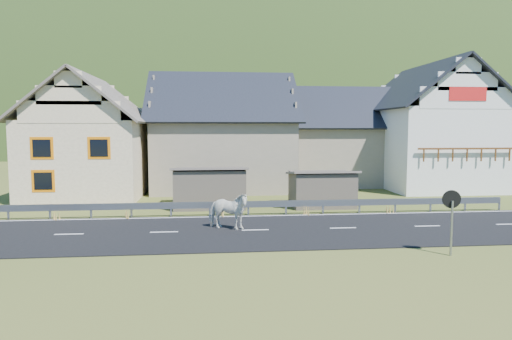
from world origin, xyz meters
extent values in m
plane|color=#3A4C1A|center=(0.00, 0.00, 0.00)|extent=(160.00, 160.00, 0.00)
cube|color=black|center=(0.00, 0.00, 0.02)|extent=(60.00, 7.00, 0.04)
cube|color=silver|center=(0.00, 0.00, 0.04)|extent=(60.00, 6.60, 0.01)
cube|color=#93969B|center=(0.00, 3.68, 0.58)|extent=(28.00, 0.08, 0.34)
cube|color=#93969B|center=(-12.00, 3.70, 0.35)|extent=(0.10, 0.06, 0.70)
cube|color=#93969B|center=(-10.00, 3.70, 0.35)|extent=(0.10, 0.06, 0.70)
cube|color=#93969B|center=(-8.00, 3.70, 0.35)|extent=(0.10, 0.06, 0.70)
cube|color=#93969B|center=(-6.00, 3.70, 0.35)|extent=(0.10, 0.06, 0.70)
cube|color=#93969B|center=(-4.00, 3.70, 0.35)|extent=(0.10, 0.06, 0.70)
cube|color=#93969B|center=(-2.00, 3.70, 0.35)|extent=(0.10, 0.06, 0.70)
cube|color=#93969B|center=(0.00, 3.70, 0.35)|extent=(0.10, 0.06, 0.70)
cube|color=#93969B|center=(2.00, 3.70, 0.35)|extent=(0.10, 0.06, 0.70)
cube|color=#93969B|center=(4.00, 3.70, 0.35)|extent=(0.10, 0.06, 0.70)
cube|color=#93969B|center=(6.00, 3.70, 0.35)|extent=(0.10, 0.06, 0.70)
cube|color=#93969B|center=(8.00, 3.70, 0.35)|extent=(0.10, 0.06, 0.70)
cube|color=#93969B|center=(10.00, 3.70, 0.35)|extent=(0.10, 0.06, 0.70)
cube|color=#93969B|center=(12.00, 3.70, 0.35)|extent=(0.10, 0.06, 0.70)
cube|color=#93969B|center=(14.00, 3.70, 0.35)|extent=(0.10, 0.06, 0.70)
cube|color=brown|center=(-2.00, 6.50, 1.10)|extent=(4.30, 3.30, 2.40)
cube|color=brown|center=(4.50, 6.00, 1.00)|extent=(3.80, 2.90, 2.20)
cube|color=#FFE7BD|center=(-10.00, 12.00, 2.50)|extent=(7.00, 9.00, 5.00)
cube|color=orange|center=(-11.60, 7.50, 3.40)|extent=(1.30, 0.12, 1.30)
cube|color=orange|center=(-8.40, 7.50, 3.40)|extent=(1.30, 0.12, 1.30)
cube|color=orange|center=(-11.60, 7.50, 1.50)|extent=(1.30, 0.12, 1.30)
cube|color=gray|center=(-12.00, 13.50, 6.56)|extent=(0.70, 0.70, 2.40)
cube|color=gray|center=(-1.00, 15.00, 2.50)|extent=(10.00, 9.00, 5.00)
cube|color=gray|center=(9.00, 17.00, 2.30)|extent=(9.00, 8.00, 4.60)
cube|color=white|center=(15.00, 14.00, 3.00)|extent=(8.00, 10.00, 6.00)
cube|color=red|center=(15.00, 8.97, 6.80)|extent=(2.60, 0.06, 0.90)
cube|color=brown|center=(15.00, 8.75, 3.20)|extent=(6.80, 0.12, 0.12)
ellipsoid|color=#203A14|center=(5.00, 180.00, -20.00)|extent=(440.00, 280.00, 260.00)
ellipsoid|color=black|center=(-55.00, 110.00, 6.00)|extent=(76.00, 50.00, 28.00)
imported|color=silver|center=(-1.21, 0.31, 0.89)|extent=(1.62, 2.20, 1.69)
cylinder|color=#93969B|center=(6.57, -4.64, 0.99)|extent=(0.08, 0.08, 1.98)
cylinder|color=black|center=(6.57, -4.56, 2.03)|extent=(0.65, 0.15, 0.65)
cylinder|color=white|center=(6.57, -4.52, 2.03)|extent=(0.55, 0.12, 0.56)
camera|label=1|loc=(-1.99, -19.83, 4.56)|focal=32.00mm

